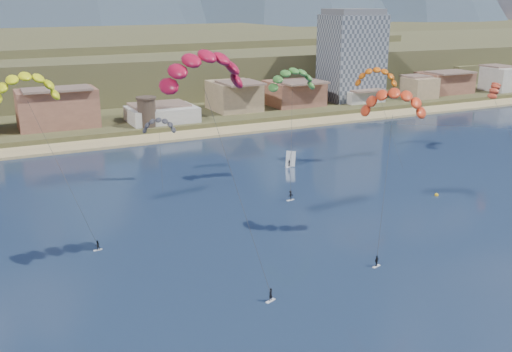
{
  "coord_description": "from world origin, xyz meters",
  "views": [
    {
      "loc": [
        -40.07,
        -50.28,
        37.74
      ],
      "look_at": [
        0.0,
        32.0,
        10.0
      ],
      "focal_mm": 41.42,
      "sensor_mm": 36.0,
      "label": 1
    }
  ],
  "objects_px": {
    "apartment_tower": "(352,55)",
    "buoy": "(437,195)",
    "kitesurfer_orange": "(394,98)",
    "watchtower": "(147,111)",
    "windsurfer": "(290,162)",
    "kitesurfer_red": "(203,64)",
    "kitesurfer_yellow": "(25,83)",
    "kitesurfer_green": "(292,77)"
  },
  "relations": [
    {
      "from": "kitesurfer_red",
      "to": "kitesurfer_orange",
      "type": "height_order",
      "value": "kitesurfer_red"
    },
    {
      "from": "apartment_tower",
      "to": "buoy",
      "type": "relative_size",
      "value": 41.32
    },
    {
      "from": "kitesurfer_green",
      "to": "buoy",
      "type": "bearing_deg",
      "value": -45.59
    },
    {
      "from": "kitesurfer_red",
      "to": "windsurfer",
      "type": "distance_m",
      "value": 61.01
    },
    {
      "from": "watchtower",
      "to": "buoy",
      "type": "distance_m",
      "value": 88.03
    },
    {
      "from": "windsurfer",
      "to": "apartment_tower",
      "type": "bearing_deg",
      "value": 46.31
    },
    {
      "from": "apartment_tower",
      "to": "kitesurfer_red",
      "type": "bearing_deg",
      "value": -133.02
    },
    {
      "from": "watchtower",
      "to": "kitesurfer_yellow",
      "type": "relative_size",
      "value": 0.3
    },
    {
      "from": "buoy",
      "to": "kitesurfer_orange",
      "type": "bearing_deg",
      "value": -152.94
    },
    {
      "from": "apartment_tower",
      "to": "kitesurfer_orange",
      "type": "height_order",
      "value": "apartment_tower"
    },
    {
      "from": "watchtower",
      "to": "kitesurfer_green",
      "type": "distance_m",
      "value": 62.44
    },
    {
      "from": "kitesurfer_orange",
      "to": "windsurfer",
      "type": "xyz_separation_m",
      "value": [
        5.04,
        41.91,
        -21.41
      ]
    },
    {
      "from": "watchtower",
      "to": "buoy",
      "type": "height_order",
      "value": "watchtower"
    },
    {
      "from": "apartment_tower",
      "to": "kitesurfer_green",
      "type": "xyz_separation_m",
      "value": [
        -65.29,
        -72.57,
        4.39
      ]
    },
    {
      "from": "watchtower",
      "to": "kitesurfer_yellow",
      "type": "distance_m",
      "value": 80.17
    },
    {
      "from": "kitesurfer_yellow",
      "to": "kitesurfer_red",
      "type": "bearing_deg",
      "value": -45.08
    },
    {
      "from": "windsurfer",
      "to": "buoy",
      "type": "bearing_deg",
      "value": -62.72
    },
    {
      "from": "apartment_tower",
      "to": "kitesurfer_red",
      "type": "distance_m",
      "value": 141.79
    },
    {
      "from": "windsurfer",
      "to": "kitesurfer_orange",
      "type": "bearing_deg",
      "value": -96.86
    },
    {
      "from": "kitesurfer_green",
      "to": "windsurfer",
      "type": "bearing_deg",
      "value": 61.96
    },
    {
      "from": "kitesurfer_orange",
      "to": "buoy",
      "type": "distance_m",
      "value": 32.63
    },
    {
      "from": "watchtower",
      "to": "kitesurfer_red",
      "type": "bearing_deg",
      "value": -100.42
    },
    {
      "from": "apartment_tower",
      "to": "windsurfer",
      "type": "distance_m",
      "value": 88.73
    },
    {
      "from": "kitesurfer_yellow",
      "to": "kitesurfer_orange",
      "type": "bearing_deg",
      "value": -23.42
    },
    {
      "from": "watchtower",
      "to": "kitesurfer_red",
      "type": "distance_m",
      "value": 93.65
    },
    {
      "from": "kitesurfer_red",
      "to": "kitesurfer_yellow",
      "type": "height_order",
      "value": "kitesurfer_red"
    },
    {
      "from": "watchtower",
      "to": "windsurfer",
      "type": "xyz_separation_m",
      "value": [
        19.8,
        -49.02,
        -5.2
      ]
    },
    {
      "from": "apartment_tower",
      "to": "kitesurfer_orange",
      "type": "xyz_separation_m",
      "value": [
        -65.25,
        -104.93,
        4.75
      ]
    },
    {
      "from": "kitesurfer_yellow",
      "to": "buoy",
      "type": "height_order",
      "value": "kitesurfer_yellow"
    },
    {
      "from": "kitesurfer_red",
      "to": "watchtower",
      "type": "bearing_deg",
      "value": 79.58
    },
    {
      "from": "apartment_tower",
      "to": "kitesurfer_yellow",
      "type": "height_order",
      "value": "apartment_tower"
    },
    {
      "from": "apartment_tower",
      "to": "kitesurfer_green",
      "type": "distance_m",
      "value": 97.72
    },
    {
      "from": "kitesurfer_orange",
      "to": "buoy",
      "type": "height_order",
      "value": "kitesurfer_orange"
    },
    {
      "from": "kitesurfer_red",
      "to": "windsurfer",
      "type": "relative_size",
      "value": 9.05
    },
    {
      "from": "kitesurfer_orange",
      "to": "windsurfer",
      "type": "relative_size",
      "value": 7.25
    },
    {
      "from": "buoy",
      "to": "watchtower",
      "type": "bearing_deg",
      "value": 114.1
    },
    {
      "from": "kitesurfer_red",
      "to": "kitesurfer_green",
      "type": "height_order",
      "value": "kitesurfer_red"
    },
    {
      "from": "kitesurfer_orange",
      "to": "kitesurfer_green",
      "type": "distance_m",
      "value": 32.36
    },
    {
      "from": "kitesurfer_green",
      "to": "buoy",
      "type": "distance_m",
      "value": 37.42
    },
    {
      "from": "apartment_tower",
      "to": "buoy",
      "type": "bearing_deg",
      "value": -115.12
    },
    {
      "from": "kitesurfer_orange",
      "to": "kitesurfer_red",
      "type": "bearing_deg",
      "value": 177.05
    },
    {
      "from": "kitesurfer_orange",
      "to": "watchtower",
      "type": "bearing_deg",
      "value": 99.22
    }
  ]
}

